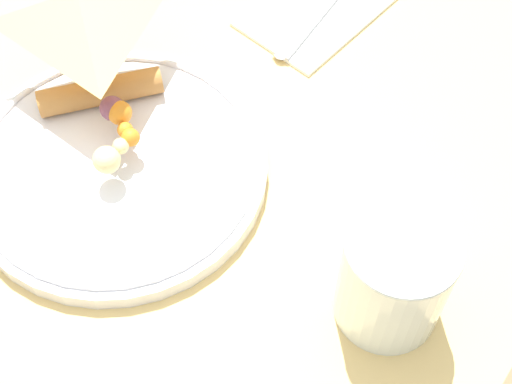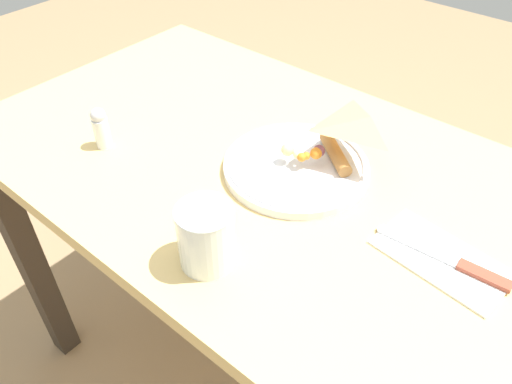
{
  "view_description": "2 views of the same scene",
  "coord_description": "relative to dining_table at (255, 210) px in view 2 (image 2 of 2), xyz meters",
  "views": [
    {
      "loc": [
        0.16,
        0.3,
        1.33
      ],
      "look_at": [
        -0.11,
        0.11,
        0.82
      ],
      "focal_mm": 55.0,
      "sensor_mm": 36.0,
      "label": 1
    },
    {
      "loc": [
        -0.47,
        0.55,
        1.32
      ],
      "look_at": [
        -0.09,
        0.11,
        0.81
      ],
      "focal_mm": 35.0,
      "sensor_mm": 36.0,
      "label": 2
    }
  ],
  "objects": [
    {
      "name": "butter_knife",
      "position": [
        -0.38,
        0.01,
        0.14
      ],
      "size": [
        0.2,
        0.03,
        0.01
      ],
      "rotation": [
        0.0,
        0.0,
        0.07
      ],
      "color": "#99422D",
      "rests_on": "napkin_folded"
    },
    {
      "name": "plate_pizza",
      "position": [
        -0.08,
        -0.02,
        0.15
      ],
      "size": [
        0.25,
        0.25,
        0.05
      ],
      "color": "white",
      "rests_on": "dining_table"
    },
    {
      "name": "dining_table",
      "position": [
        0.0,
        0.0,
        0.0
      ],
      "size": [
        1.08,
        0.66,
        0.77
      ],
      "color": "#DBB770",
      "rests_on": "ground_plane"
    },
    {
      "name": "salt_shaker",
      "position": [
        0.24,
        0.15,
        0.17
      ],
      "size": [
        0.03,
        0.03,
        0.08
      ],
      "color": "white",
      "rests_on": "dining_table"
    },
    {
      "name": "milk_glass",
      "position": [
        -0.11,
        0.23,
        0.18
      ],
      "size": [
        0.08,
        0.08,
        0.1
      ],
      "color": "white",
      "rests_on": "dining_table"
    },
    {
      "name": "ground_plane",
      "position": [
        0.0,
        0.0,
        -0.64
      ],
      "size": [
        6.0,
        6.0,
        0.0
      ],
      "primitive_type": "plane",
      "color": "#997A56"
    },
    {
      "name": "napkin_folded",
      "position": [
        -0.37,
        0.01,
        0.13
      ],
      "size": [
        0.2,
        0.12,
        0.0
      ],
      "rotation": [
        0.0,
        0.0,
        -0.11
      ],
      "color": "white",
      "rests_on": "dining_table"
    }
  ]
}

